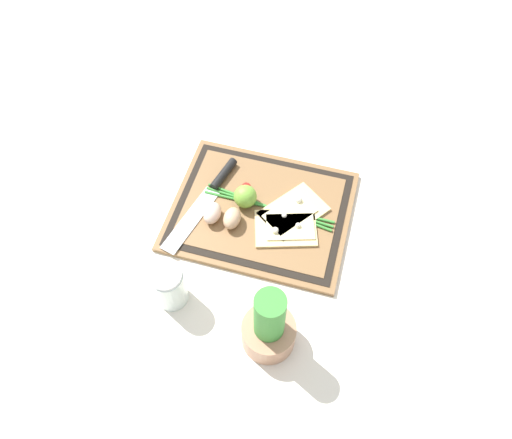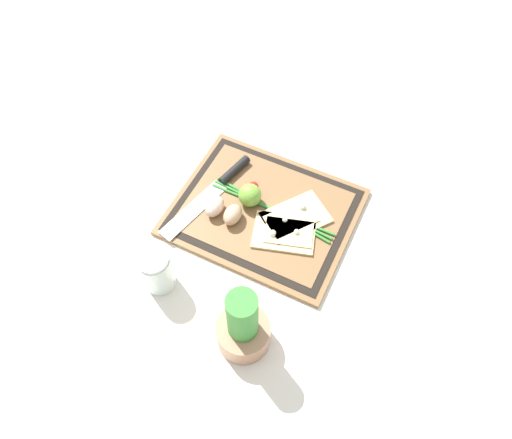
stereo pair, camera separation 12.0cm
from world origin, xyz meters
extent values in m
plane|color=silver|center=(0.00, 0.00, 0.00)|extent=(6.00, 6.00, 0.00)
cube|color=brown|center=(0.00, 0.00, 0.01)|extent=(0.44, 0.36, 0.01)
cube|color=black|center=(0.00, 0.00, 0.01)|extent=(0.41, 0.33, 0.00)
cube|color=brown|center=(0.00, 0.00, 0.01)|extent=(0.38, 0.29, 0.00)
cube|color=#DBBC7F|center=(-0.08, -0.01, 0.02)|extent=(0.18, 0.19, 0.01)
cube|color=beige|center=(-0.07, 0.00, 0.02)|extent=(0.13, 0.14, 0.00)
sphere|color=silver|center=(-0.09, -0.04, 0.03)|extent=(0.02, 0.02, 0.02)
sphere|color=silver|center=(-0.06, 0.01, 0.03)|extent=(0.01, 0.01, 0.01)
cube|color=#DBBC7F|center=(-0.07, 0.04, 0.02)|extent=(0.17, 0.14, 0.01)
cube|color=beige|center=(-0.08, 0.04, 0.02)|extent=(0.13, 0.10, 0.00)
sphere|color=silver|center=(-0.05, 0.06, 0.03)|extent=(0.02, 0.02, 0.02)
sphere|color=silver|center=(-0.10, 0.03, 0.03)|extent=(0.01, 0.01, 0.01)
cube|color=silver|center=(0.16, 0.08, 0.02)|extent=(0.09, 0.21, 0.00)
cylinder|color=black|center=(0.12, -0.07, 0.03)|extent=(0.05, 0.10, 0.02)
ellipsoid|color=tan|center=(0.06, 0.06, 0.04)|extent=(0.04, 0.06, 0.04)
ellipsoid|color=beige|center=(0.11, 0.06, 0.04)|extent=(0.04, 0.06, 0.04)
sphere|color=#70A838|center=(0.04, -0.01, 0.04)|extent=(0.06, 0.06, 0.06)
sphere|color=red|center=(0.05, -0.05, 0.03)|extent=(0.02, 0.02, 0.02)
cylinder|color=#388433|center=(-0.02, -0.01, 0.02)|extent=(0.33, 0.06, 0.01)
cylinder|color=#388433|center=(-0.02, -0.01, 0.02)|extent=(0.33, 0.04, 0.01)
cylinder|color=#388433|center=(-0.02, -0.01, 0.02)|extent=(0.33, 0.01, 0.01)
cylinder|color=#AD7A5B|center=(-0.10, 0.31, 0.03)|extent=(0.11, 0.11, 0.07)
cylinder|color=#388433|center=(-0.10, 0.31, 0.12)|extent=(0.06, 0.06, 0.17)
cylinder|color=silver|center=(0.13, 0.28, 0.05)|extent=(0.07, 0.07, 0.10)
cylinder|color=olive|center=(0.13, 0.28, 0.02)|extent=(0.06, 0.06, 0.04)
cylinder|color=silver|center=(0.13, 0.28, 0.11)|extent=(0.07, 0.07, 0.01)
camera|label=1|loc=(-0.17, 0.67, 1.04)|focal=35.00mm
camera|label=2|loc=(-0.29, 0.63, 1.04)|focal=35.00mm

